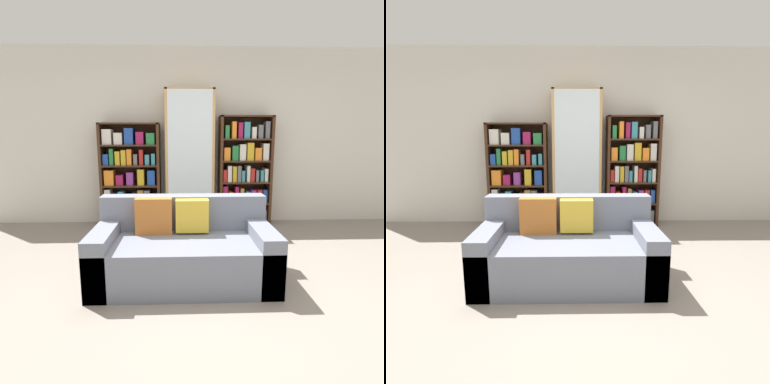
% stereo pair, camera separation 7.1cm
% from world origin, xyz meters
% --- Properties ---
extents(ground_plane, '(16.00, 16.00, 0.00)m').
position_xyz_m(ground_plane, '(0.00, 0.00, 0.00)').
color(ground_plane, gray).
extents(wall_back, '(6.91, 0.06, 2.70)m').
position_xyz_m(wall_back, '(0.00, 2.48, 1.35)').
color(wall_back, beige).
rests_on(wall_back, ground).
extents(couch, '(1.68, 0.86, 0.77)m').
position_xyz_m(couch, '(-0.21, 0.44, 0.28)').
color(couch, slate).
rests_on(couch, ground).
extents(bookshelf_left, '(0.89, 0.32, 1.57)m').
position_xyz_m(bookshelf_left, '(-1.00, 2.27, 0.75)').
color(bookshelf_left, '#3D2314').
rests_on(bookshelf_left, ground).
extents(display_cabinet, '(0.72, 0.36, 2.05)m').
position_xyz_m(display_cabinet, '(-0.10, 2.25, 1.02)').
color(display_cabinet, tan).
rests_on(display_cabinet, ground).
extents(bookshelf_right, '(0.80, 0.32, 1.68)m').
position_xyz_m(bookshelf_right, '(0.75, 2.27, 0.80)').
color(bookshelf_right, '#3D2314').
rests_on(bookshelf_right, ground).
extents(wine_bottle, '(0.08, 0.08, 0.35)m').
position_xyz_m(wine_bottle, '(0.53, 1.56, 0.14)').
color(wine_bottle, '#192333').
rests_on(wine_bottle, ground).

